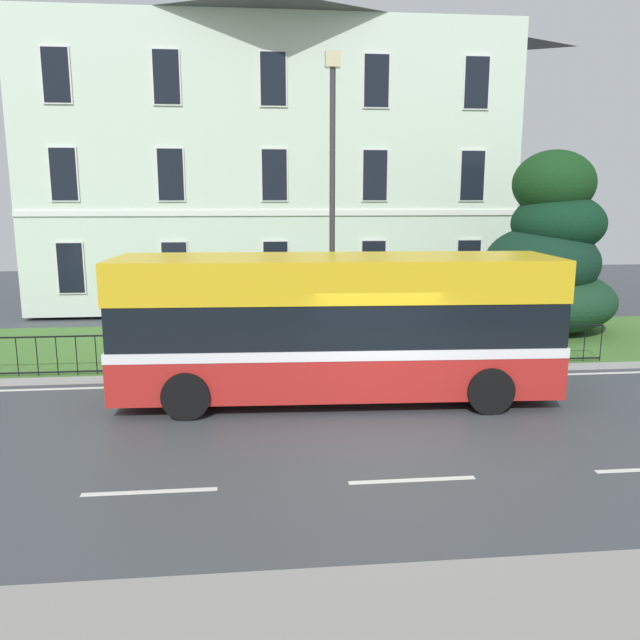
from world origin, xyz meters
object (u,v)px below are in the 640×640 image
at_px(evergreen_tree, 546,263).
at_px(single_decker_bus, 336,325).
at_px(georgian_townhouse, 271,151).
at_px(street_lamp_post, 332,193).

bearing_deg(evergreen_tree, single_decker_bus, -141.31).
relative_size(evergreen_tree, single_decker_bus, 0.61).
relative_size(georgian_townhouse, evergreen_tree, 3.20).
bearing_deg(single_decker_bus, evergreen_tree, 41.19).
xyz_separation_m(evergreen_tree, street_lamp_post, (-7.20, -3.37, 2.13)).
distance_m(georgian_townhouse, single_decker_bus, 14.56).
bearing_deg(single_decker_bus, street_lamp_post, 87.80).
bearing_deg(georgian_townhouse, evergreen_tree, -43.08).
distance_m(evergreen_tree, street_lamp_post, 8.23).
distance_m(georgian_townhouse, evergreen_tree, 12.15).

